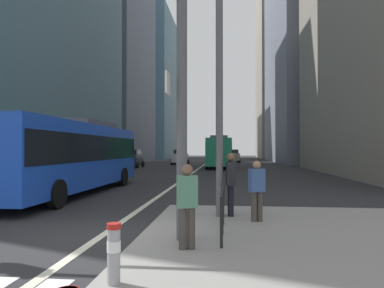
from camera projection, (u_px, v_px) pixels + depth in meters
ground_plane at (190, 174)px, 27.73m from camera, size 160.00×160.00×0.00m
median_island at (372, 257)px, 6.29m from camera, size 9.00×10.00×0.15m
lane_centre_line at (200, 168)px, 37.68m from camera, size 0.20×80.00×0.01m
office_tower_left_mid at (103, 36)px, 53.33m from camera, size 12.76×17.67×38.73m
office_tower_left_far at (144, 89)px, 79.96m from camera, size 13.81×24.22×31.33m
office_tower_right_mid at (319, 46)px, 53.65m from camera, size 13.83×24.65×35.60m
office_tower_right_far at (290, 75)px, 78.63m from camera, size 13.92×16.46×37.46m
city_bus_blue_oncoming at (72, 153)px, 15.67m from camera, size 2.74×11.62×3.40m
sedan_white_oncoming at (2, 173)px, 15.15m from camera, size 2.11×4.33×1.94m
city_bus_red_receding at (219, 151)px, 38.55m from camera, size 2.79×11.44×3.40m
car_oncoming_mid at (132, 158)px, 38.28m from camera, size 2.11×4.12×1.94m
car_receding_near at (233, 156)px, 53.46m from camera, size 2.16×4.58×1.94m
car_receding_far at (233, 154)px, 66.72m from camera, size 2.05×4.38×1.94m
car_oncoming_far at (180, 157)px, 45.38m from camera, size 2.10×4.07×1.94m
traffic_signal_gantry at (70, 50)px, 7.49m from camera, size 7.14×0.65×6.00m
street_lamp_post at (219, 33)px, 9.78m from camera, size 5.50×0.32×8.00m
bollard_left at (114, 250)px, 4.86m from camera, size 0.20×0.20×0.84m
pedestrian_railing at (222, 200)px, 8.13m from camera, size 0.06×3.09×0.98m
pedestrian_waiting at (231, 181)px, 9.79m from camera, size 0.28×0.40×1.76m
pedestrian_walking at (187, 202)px, 6.56m from camera, size 0.43×0.32×1.59m
pedestrian_far at (257, 188)px, 9.04m from camera, size 0.44×0.35×1.57m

